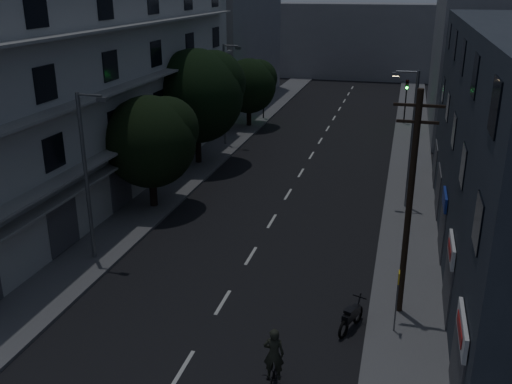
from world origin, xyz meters
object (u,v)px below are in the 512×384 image
at_px(utility_pole, 410,202).
at_px(cyclist, 274,370).
at_px(bus_stop_sign, 398,291).
at_px(motorcycle, 351,318).

xyz_separation_m(utility_pole, cyclist, (-3.88, -5.85, -4.07)).
relative_size(utility_pole, bus_stop_sign, 3.56).
bearing_deg(bus_stop_sign, utility_pole, 84.55).
xyz_separation_m(bus_stop_sign, cyclist, (-3.73, -4.29, -1.10)).
distance_m(bus_stop_sign, cyclist, 5.79).
xyz_separation_m(utility_pole, bus_stop_sign, (-0.15, -1.56, -2.98)).
bearing_deg(bus_stop_sign, motorcycle, -177.45).
height_order(bus_stop_sign, motorcycle, bus_stop_sign).
distance_m(bus_stop_sign, motorcycle, 2.14).
relative_size(utility_pole, cyclist, 3.82).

